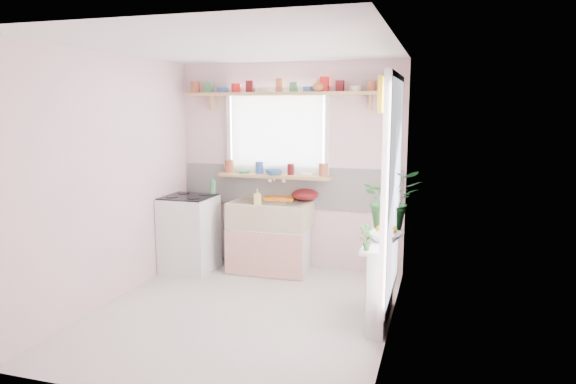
% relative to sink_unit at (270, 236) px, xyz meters
% --- Properties ---
extents(room, '(3.20, 3.20, 3.20)m').
position_rel_sink_unit_xyz_m(room, '(0.81, -0.43, 0.94)').
color(room, silver).
rests_on(room, ground).
extents(sink_unit, '(0.95, 0.65, 1.11)m').
position_rel_sink_unit_xyz_m(sink_unit, '(0.00, 0.00, 0.00)').
color(sink_unit, white).
rests_on(sink_unit, ground).
extents(cooker, '(0.58, 0.58, 0.93)m').
position_rel_sink_unit_xyz_m(cooker, '(-0.95, -0.24, 0.03)').
color(cooker, white).
rests_on(cooker, ground).
extents(radiator_ledge, '(0.22, 0.95, 0.78)m').
position_rel_sink_unit_xyz_m(radiator_ledge, '(1.45, -1.09, -0.03)').
color(radiator_ledge, white).
rests_on(radiator_ledge, ground).
extents(windowsill, '(1.40, 0.22, 0.04)m').
position_rel_sink_unit_xyz_m(windowsill, '(-0.00, 0.19, 0.71)').
color(windowsill, tan).
rests_on(windowsill, room).
extents(pine_shelf, '(2.52, 0.24, 0.04)m').
position_rel_sink_unit_xyz_m(pine_shelf, '(0.15, 0.18, 1.69)').
color(pine_shelf, tan).
rests_on(pine_shelf, room).
extents(shelf_crockery, '(2.47, 0.11, 0.12)m').
position_rel_sink_unit_xyz_m(shelf_crockery, '(0.15, 0.18, 1.76)').
color(shelf_crockery, '#A55133').
rests_on(shelf_crockery, pine_shelf).
extents(sill_crockery, '(1.35, 0.11, 0.12)m').
position_rel_sink_unit_xyz_m(sill_crockery, '(-0.02, 0.19, 0.78)').
color(sill_crockery, '#A55133').
rests_on(sill_crockery, windowsill).
extents(dish_tray, '(0.38, 0.30, 0.04)m').
position_rel_sink_unit_xyz_m(dish_tray, '(0.06, 0.21, 0.44)').
color(dish_tray, orange).
rests_on(dish_tray, sink_unit).
extents(colander, '(0.34, 0.34, 0.15)m').
position_rel_sink_unit_xyz_m(colander, '(0.37, 0.21, 0.49)').
color(colander, '#570F11').
rests_on(colander, sink_unit).
extents(jade_plant, '(0.64, 0.58, 0.61)m').
position_rel_sink_unit_xyz_m(jade_plant, '(1.48, -0.69, 0.65)').
color(jade_plant, '#235925').
rests_on(jade_plant, radiator_ledge).
extents(fruit_bowl, '(0.34, 0.34, 0.07)m').
position_rel_sink_unit_xyz_m(fruit_bowl, '(1.48, -1.13, 0.38)').
color(fruit_bowl, silver).
rests_on(fruit_bowl, radiator_ledge).
extents(herb_pot, '(0.14, 0.11, 0.23)m').
position_rel_sink_unit_xyz_m(herb_pot, '(1.36, -1.49, 0.46)').
color(herb_pot, '#306829').
rests_on(herb_pot, radiator_ledge).
extents(soap_bottle_sink, '(0.11, 0.11, 0.18)m').
position_rel_sink_unit_xyz_m(soap_bottle_sink, '(-0.09, -0.19, 0.51)').
color(soap_bottle_sink, '#EADB68').
rests_on(soap_bottle_sink, sink_unit).
extents(sill_cup, '(0.17, 0.17, 0.10)m').
position_rel_sink_unit_xyz_m(sill_cup, '(-0.62, 0.25, 0.78)').
color(sill_cup, beige).
rests_on(sill_cup, windowsill).
extents(sill_bowl, '(0.24, 0.24, 0.06)m').
position_rel_sink_unit_xyz_m(sill_bowl, '(0.01, 0.13, 0.76)').
color(sill_bowl, '#3469A9').
rests_on(sill_bowl, windowsill).
extents(shelf_vase, '(0.14, 0.14, 0.14)m').
position_rel_sink_unit_xyz_m(shelf_vase, '(0.54, 0.12, 1.78)').
color(shelf_vase, '#AC6235').
rests_on(shelf_vase, pine_shelf).
extents(cooker_bottle, '(0.09, 0.09, 0.23)m').
position_rel_sink_unit_xyz_m(cooker_bottle, '(-0.73, -0.02, 0.60)').
color(cooker_bottle, '#448857').
rests_on(cooker_bottle, cooker).
extents(fruit, '(0.20, 0.14, 0.10)m').
position_rel_sink_unit_xyz_m(fruit, '(1.49, -1.12, 0.44)').
color(fruit, orange).
rests_on(fruit, fruit_bowl).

